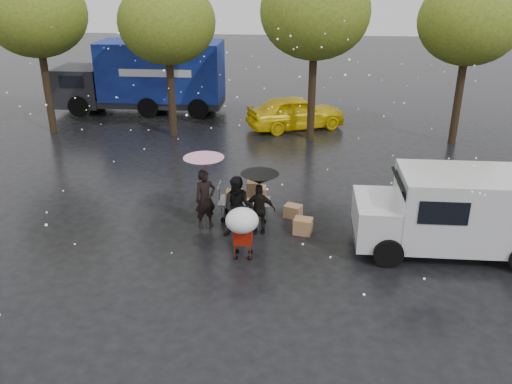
# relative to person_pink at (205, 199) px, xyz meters

# --- Properties ---
(ground) EXTENTS (90.00, 90.00, 0.00)m
(ground) POSITION_rel_person_pink_xyz_m (0.55, -1.35, -0.87)
(ground) COLOR black
(ground) RESTS_ON ground
(person_pink) EXTENTS (0.76, 0.70, 1.74)m
(person_pink) POSITION_rel_person_pink_xyz_m (0.00, 0.00, 0.00)
(person_pink) COLOR black
(person_pink) RESTS_ON ground
(person_middle) EXTENTS (0.89, 0.71, 1.79)m
(person_middle) POSITION_rel_person_pink_xyz_m (1.01, -0.54, 0.02)
(person_middle) COLOR black
(person_middle) RESTS_ON ground
(person_black) EXTENTS (0.88, 0.37, 1.50)m
(person_black) POSITION_rel_person_pink_xyz_m (1.58, -0.32, -0.12)
(person_black) COLOR black
(person_black) RESTS_ON ground
(umbrella_pink) EXTENTS (1.14, 1.14, 2.13)m
(umbrella_pink) POSITION_rel_person_pink_xyz_m (0.00, 0.00, 1.11)
(umbrella_pink) COLOR #4C4C4C
(umbrella_pink) RESTS_ON ground
(umbrella_black) EXTENTS (1.05, 1.05, 1.83)m
(umbrella_black) POSITION_rel_person_pink_xyz_m (1.58, -0.32, 0.80)
(umbrella_black) COLOR #4C4C4C
(umbrella_black) RESTS_ON ground
(vendor_cart) EXTENTS (1.52, 0.80, 1.27)m
(vendor_cart) POSITION_rel_person_pink_xyz_m (1.14, 0.61, -0.14)
(vendor_cart) COLOR slate
(vendor_cart) RESTS_ON ground
(shopping_cart) EXTENTS (0.84, 0.84, 1.46)m
(shopping_cart) POSITION_rel_person_pink_xyz_m (1.26, -1.81, 0.19)
(shopping_cart) COLOR #A01809
(shopping_cart) RESTS_ON ground
(white_van) EXTENTS (4.91, 2.18, 2.20)m
(white_van) POSITION_rel_person_pink_xyz_m (6.77, -0.83, 0.29)
(white_van) COLOR silver
(white_van) RESTS_ON ground
(blue_truck) EXTENTS (8.30, 2.60, 3.50)m
(blue_truck) POSITION_rel_person_pink_xyz_m (-5.18, 12.59, 0.89)
(blue_truck) COLOR navy
(blue_truck) RESTS_ON ground
(box_ground_near) EXTENTS (0.58, 0.50, 0.45)m
(box_ground_near) POSITION_rel_person_pink_xyz_m (2.81, -0.19, -0.64)
(box_ground_near) COLOR olive
(box_ground_near) RESTS_ON ground
(box_ground_far) EXTENTS (0.59, 0.53, 0.38)m
(box_ground_far) POSITION_rel_person_pink_xyz_m (2.50, 0.85, -0.68)
(box_ground_far) COLOR olive
(box_ground_far) RESTS_ON ground
(yellow_taxi) EXTENTS (4.81, 3.45, 1.52)m
(yellow_taxi) POSITION_rel_person_pink_xyz_m (2.40, 10.22, -0.11)
(yellow_taxi) COLOR yellow
(yellow_taxi) RESTS_ON ground
(tree_row) EXTENTS (21.60, 4.40, 7.12)m
(tree_row) POSITION_rel_person_pink_xyz_m (0.09, 8.65, 4.15)
(tree_row) COLOR black
(tree_row) RESTS_ON ground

